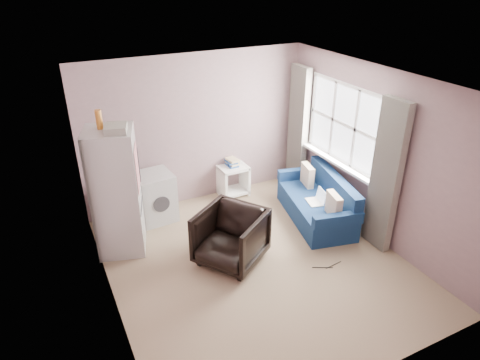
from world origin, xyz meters
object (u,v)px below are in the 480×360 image
object	(u,v)px
armchair	(231,235)
side_table	(232,177)
washing_machine	(155,196)
sofa	(319,203)
fridge	(116,192)

from	to	relation	value
armchair	side_table	distance (m)	1.96
washing_machine	sofa	size ratio (longest dim) A/B	0.44
washing_machine	fridge	bearing A→B (deg)	-143.44
fridge	side_table	distance (m)	2.34
fridge	washing_machine	size ratio (longest dim) A/B	2.61
washing_machine	side_table	bearing A→B (deg)	4.81
washing_machine	sofa	distance (m)	2.61
side_table	sofa	distance (m)	1.64
washing_machine	sofa	bearing A→B (deg)	-30.39
armchair	sofa	xyz separation A→B (m)	(1.74, 0.38, -0.15)
washing_machine	armchair	bearing A→B (deg)	-72.69
washing_machine	sofa	xyz separation A→B (m)	(2.33, -1.16, -0.14)
armchair	fridge	xyz separation A→B (m)	(-1.26, 0.96, 0.50)
fridge	side_table	size ratio (longest dim) A/B	3.06
fridge	washing_machine	distance (m)	1.01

